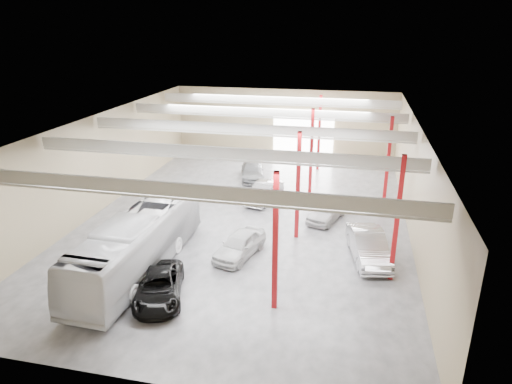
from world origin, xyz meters
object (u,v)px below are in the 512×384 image
at_px(car_right_near, 368,246).
at_px(car_row_b, 264,192).
at_px(black_sedan, 159,286).
at_px(car_row_c, 252,171).
at_px(coach_bus, 139,243).
at_px(car_row_a, 240,245).
at_px(car_right_far, 327,210).

bearing_deg(car_right_near, car_row_b, 123.38).
bearing_deg(car_row_b, black_sedan, -87.12).
height_order(car_row_c, car_right_near, car_right_near).
distance_m(coach_bus, car_row_a, 5.84).
xyz_separation_m(coach_bus, black_sedan, (2.24, -2.47, -0.98)).
bearing_deg(car_row_a, car_right_near, 24.53).
bearing_deg(car_row_a, car_right_far, 69.41).
bearing_deg(car_row_c, car_row_b, -82.12).
bearing_deg(car_right_far, coach_bus, -117.66).
bearing_deg(car_right_far, black_sedan, -103.76).
height_order(coach_bus, car_right_near, coach_bus).
xyz_separation_m(car_row_b, car_row_c, (-2.13, 5.24, -0.03)).
distance_m(car_right_near, car_right_far, 5.95).
bearing_deg(black_sedan, car_right_near, 14.08).
height_order(black_sedan, car_right_near, car_right_near).
height_order(car_row_c, car_right_far, car_right_far).
xyz_separation_m(car_row_b, car_right_near, (7.82, -7.79, 0.11)).
bearing_deg(black_sedan, car_row_b, 62.17).
bearing_deg(car_row_c, coach_bus, -112.90).
height_order(car_row_a, car_row_b, car_row_b).
bearing_deg(car_row_a, car_row_b, 107.35).
height_order(coach_bus, car_row_c, coach_bus).
xyz_separation_m(car_right_near, car_right_far, (-2.80, 5.25, -0.14)).
bearing_deg(black_sedan, car_row_c, 71.02).
xyz_separation_m(car_row_c, car_right_near, (9.94, -13.03, 0.15)).
height_order(coach_bus, car_row_b, coach_bus).
distance_m(car_row_a, car_row_b, 9.04).
bearing_deg(car_row_c, car_right_far, -61.67).
height_order(car_row_b, car_right_near, car_right_near).
distance_m(car_row_c, car_right_far, 10.57).
distance_m(black_sedan, car_right_near, 12.15).
xyz_separation_m(coach_bus, car_row_b, (4.72, 11.76, -0.92)).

